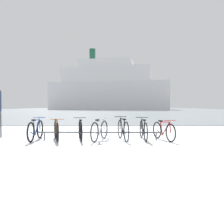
{
  "coord_description": "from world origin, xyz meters",
  "views": [
    {
      "loc": [
        -0.49,
        -4.26,
        1.25
      ],
      "look_at": [
        -0.38,
        5.11,
        0.99
      ],
      "focal_mm": 36.85,
      "sensor_mm": 36.0,
      "label": 1
    }
  ],
  "objects": [
    {
      "name": "bicycle_5",
      "position": [
        0.74,
        4.04,
        0.37
      ],
      "size": [
        0.46,
        1.72,
        0.81
      ],
      "color": "black",
      "rests_on": "ground"
    },
    {
      "name": "ferry_ship",
      "position": [
        -0.8,
        71.36,
        6.74
      ],
      "size": [
        39.7,
        18.5,
        20.06
      ],
      "color": "white",
      "rests_on": "ground"
    },
    {
      "name": "ground",
      "position": [
        0.0,
        53.9,
        -0.04
      ],
      "size": [
        80.0,
        132.0,
        0.08
      ],
      "color": "silver"
    },
    {
      "name": "bicycle_3",
      "position": [
        -0.84,
        3.95,
        0.37
      ],
      "size": [
        0.63,
        1.58,
        0.82
      ],
      "color": "black",
      "rests_on": "ground"
    },
    {
      "name": "bicycle_0",
      "position": [
        -3.15,
        4.03,
        0.37
      ],
      "size": [
        0.46,
        1.72,
        0.82
      ],
      "color": "black",
      "rests_on": "ground"
    },
    {
      "name": "bicycle_1",
      "position": [
        -2.4,
        3.98,
        0.36
      ],
      "size": [
        0.63,
        1.67,
        0.8
      ],
      "color": "black",
      "rests_on": "ground"
    },
    {
      "name": "bike_rack",
      "position": [
        -0.83,
        4.04,
        0.27
      ],
      "size": [
        4.51,
        0.19,
        0.31
      ],
      "color": "#4C5156",
      "rests_on": "ground"
    },
    {
      "name": "bicycle_6",
      "position": [
        1.47,
        4.0,
        0.34
      ],
      "size": [
        0.59,
        1.55,
        0.75
      ],
      "color": "black",
      "rests_on": "ground"
    },
    {
      "name": "bicycle_2",
      "position": [
        -1.55,
        4.08,
        0.36
      ],
      "size": [
        0.48,
        1.67,
        0.8
      ],
      "color": "black",
      "rests_on": "ground"
    },
    {
      "name": "bicycle_4",
      "position": [
        -0.0,
        3.99,
        0.38
      ],
      "size": [
        0.46,
        1.71,
        0.84
      ],
      "color": "black",
      "rests_on": "ground"
    }
  ]
}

